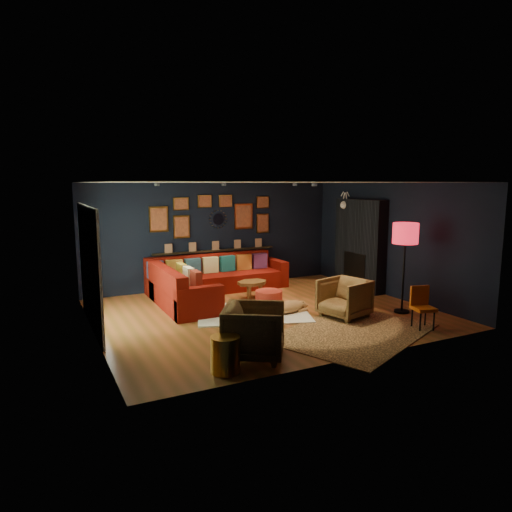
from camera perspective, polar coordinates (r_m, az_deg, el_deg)
name	(u,v)px	position (r m, az deg, el deg)	size (l,w,h in m)	color
floor	(265,313)	(9.26, 1.10, -7.12)	(6.50, 6.50, 0.00)	brown
room_walls	(265,234)	(8.95, 1.13, 2.73)	(6.50, 6.50, 6.50)	black
sectional	(205,283)	(10.55, -6.43, -3.36)	(3.41, 2.69, 0.86)	#650D07
ledge	(215,251)	(11.46, -5.09, 0.68)	(3.20, 0.12, 0.04)	black
gallery_wall	(214,215)	(11.40, -5.28, 5.12)	(3.15, 0.04, 1.02)	gold
sunburst_mirror	(218,219)	(11.45, -4.75, 4.61)	(0.47, 0.16, 0.47)	silver
fireplace	(360,248)	(11.47, 12.82, 1.02)	(0.31, 1.60, 2.20)	black
deer_head	(350,205)	(11.80, 11.63, 6.29)	(0.50, 0.28, 0.45)	white
sliding_door	(90,267)	(8.66, -20.06, -1.33)	(0.06, 2.80, 2.20)	white
ceiling_spots	(247,184)	(9.61, -1.08, 8.93)	(3.30, 2.50, 0.06)	black
shag_rug	(253,313)	(9.20, -0.38, -7.13)	(2.18, 1.59, 0.03)	white
leopard_rug	(353,333)	(8.24, 12.04, -9.34)	(2.81, 2.01, 0.02)	tan
coffee_table	(252,284)	(10.34, -0.47, -3.56)	(0.82, 0.68, 0.37)	brown
pouf	(269,299)	(9.47, 1.62, -5.43)	(0.56, 0.56, 0.37)	maroon
armchair_left	(254,329)	(6.84, -0.22, -9.10)	(0.87, 0.81, 0.89)	#B57B3F
armchair_right	(344,296)	(9.04, 10.98, -4.96)	(0.81, 0.76, 0.83)	#B57B3F
gold_stool	(225,354)	(6.42, -3.86, -12.17)	(0.41, 0.41, 0.51)	gold
orange_chair	(422,304)	(8.74, 20.01, -5.64)	(0.43, 0.43, 0.76)	black
floor_lamp	(405,237)	(9.47, 18.17, 2.28)	(0.50, 0.50, 1.82)	black
dog	(288,305)	(9.17, 3.99, -6.09)	(1.08, 0.53, 0.34)	tan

